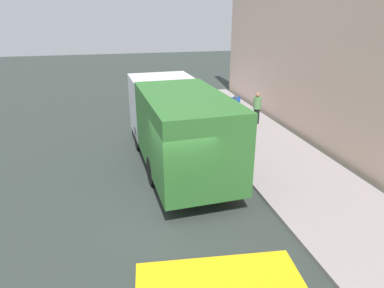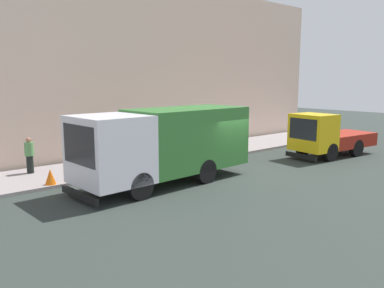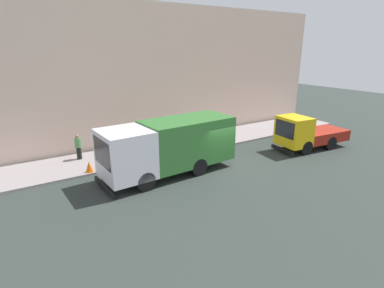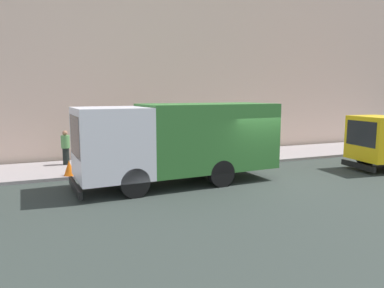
{
  "view_description": "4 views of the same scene",
  "coord_description": "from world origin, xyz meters",
  "px_view_note": "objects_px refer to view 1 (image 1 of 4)",
  "views": [
    {
      "loc": [
        -1.3,
        -8.59,
        5.56
      ],
      "look_at": [
        0.98,
        1.07,
        1.65
      ],
      "focal_mm": 31.99,
      "sensor_mm": 36.0,
      "label": 1
    },
    {
      "loc": [
        -11.55,
        12.18,
        4.14
      ],
      "look_at": [
        1.62,
        1.03,
        1.32
      ],
      "focal_mm": 36.01,
      "sensor_mm": 36.0,
      "label": 2
    },
    {
      "loc": [
        -13.15,
        10.49,
        6.83
      ],
      "look_at": [
        0.8,
        1.65,
        1.54
      ],
      "focal_mm": 28.24,
      "sensor_mm": 36.0,
      "label": 3
    },
    {
      "loc": [
        -11.77,
        7.72,
        3.4
      ],
      "look_at": [
        1.02,
        2.49,
        1.47
      ],
      "focal_mm": 33.6,
      "sensor_mm": 36.0,
      "label": 4
    }
  ],
  "objects_px": {
    "traffic_cone_orange": "(210,121)",
    "large_utility_truck": "(177,123)",
    "pedestrian_walking": "(257,108)",
    "street_sign_post": "(234,117)",
    "pedestrian_standing": "(235,124)"
  },
  "relations": [
    {
      "from": "traffic_cone_orange",
      "to": "large_utility_truck",
      "type": "bearing_deg",
      "value": -121.97
    },
    {
      "from": "pedestrian_walking",
      "to": "traffic_cone_orange",
      "type": "bearing_deg",
      "value": -133.29
    },
    {
      "from": "pedestrian_standing",
      "to": "street_sign_post",
      "type": "bearing_deg",
      "value": -28.36
    },
    {
      "from": "pedestrian_walking",
      "to": "street_sign_post",
      "type": "bearing_deg",
      "value": -81.44
    },
    {
      "from": "pedestrian_walking",
      "to": "pedestrian_standing",
      "type": "distance_m",
      "value": 3.19
    },
    {
      "from": "large_utility_truck",
      "to": "pedestrian_walking",
      "type": "relative_size",
      "value": 4.87
    },
    {
      "from": "large_utility_truck",
      "to": "pedestrian_walking",
      "type": "bearing_deg",
      "value": 35.11
    },
    {
      "from": "large_utility_truck",
      "to": "traffic_cone_orange",
      "type": "distance_m",
      "value": 4.71
    },
    {
      "from": "traffic_cone_orange",
      "to": "street_sign_post",
      "type": "height_order",
      "value": "street_sign_post"
    },
    {
      "from": "large_utility_truck",
      "to": "pedestrian_walking",
      "type": "distance_m",
      "value": 6.23
    },
    {
      "from": "pedestrian_standing",
      "to": "street_sign_post",
      "type": "height_order",
      "value": "street_sign_post"
    },
    {
      "from": "pedestrian_standing",
      "to": "traffic_cone_orange",
      "type": "distance_m",
      "value": 2.55
    },
    {
      "from": "pedestrian_walking",
      "to": "pedestrian_standing",
      "type": "relative_size",
      "value": 0.95
    },
    {
      "from": "pedestrian_walking",
      "to": "traffic_cone_orange",
      "type": "relative_size",
      "value": 2.6
    },
    {
      "from": "pedestrian_walking",
      "to": "pedestrian_standing",
      "type": "bearing_deg",
      "value": -83.29
    }
  ]
}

